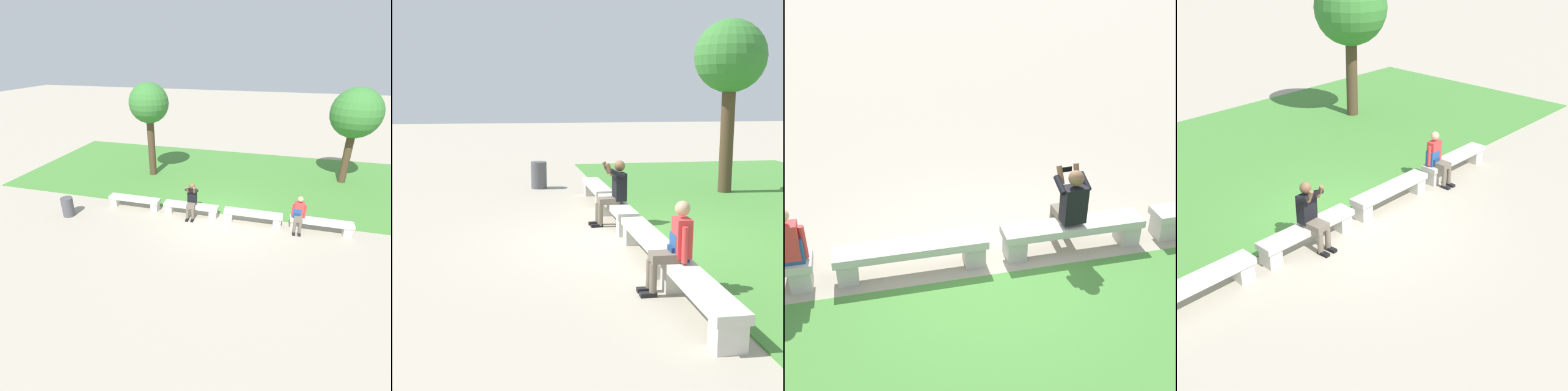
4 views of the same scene
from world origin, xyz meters
TOP-DOWN VIEW (x-y plane):
  - ground_plane at (0.00, 0.00)m, footprint 80.00×80.00m
  - bench_main at (-3.55, 0.00)m, footprint 2.12×0.40m
  - bench_near at (-1.18, 0.00)m, footprint 2.12×0.40m
  - bench_mid at (1.18, 0.00)m, footprint 2.12×0.40m
  - bench_far at (3.55, 0.00)m, footprint 2.12×0.40m
  - person_photographer at (-1.13, -0.08)m, footprint 0.49×0.74m
  - person_distant at (2.76, -0.07)m, footprint 0.48×0.67m
  - backpack at (2.71, 0.02)m, footprint 0.28×0.24m
  - tree_left_background at (-4.22, 3.59)m, footprint 1.86×1.86m
  - trash_bin at (-5.74, -1.28)m, footprint 0.44×0.44m

SIDE VIEW (x-z plane):
  - ground_plane at x=0.00m, z-range 0.00..0.00m
  - bench_main at x=-3.55m, z-range 0.08..0.53m
  - bench_near at x=-1.18m, z-range 0.08..0.53m
  - bench_mid at x=1.18m, z-range 0.08..0.53m
  - bench_far at x=3.55m, z-range 0.08..0.53m
  - trash_bin at x=-5.74m, z-range 0.00..0.75m
  - backpack at x=2.71m, z-range 0.41..0.84m
  - person_distant at x=2.76m, z-range 0.04..1.30m
  - person_photographer at x=-1.13m, z-range 0.08..1.40m
  - tree_left_background at x=-4.22m, z-range 1.21..5.73m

